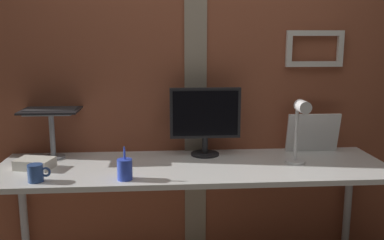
{
  "coord_description": "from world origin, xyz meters",
  "views": [
    {
      "loc": [
        -0.21,
        -2.38,
        1.49
      ],
      "look_at": [
        -0.03,
        0.1,
        1.0
      ],
      "focal_mm": 39.62,
      "sensor_mm": 36.0,
      "label": 1
    }
  ],
  "objects_px": {
    "laptop": "(53,101)",
    "whiteboard_panel": "(313,133)",
    "coffee_mug": "(36,173)",
    "desk_lamp": "(300,125)",
    "monitor": "(205,116)",
    "pen_cup": "(125,169)"
  },
  "relations": [
    {
      "from": "whiteboard_panel",
      "to": "pen_cup",
      "type": "distance_m",
      "value": 1.27
    },
    {
      "from": "whiteboard_panel",
      "to": "desk_lamp",
      "type": "height_order",
      "value": "desk_lamp"
    },
    {
      "from": "laptop",
      "to": "pen_cup",
      "type": "distance_m",
      "value": 0.76
    },
    {
      "from": "whiteboard_panel",
      "to": "coffee_mug",
      "type": "bearing_deg",
      "value": -164.08
    },
    {
      "from": "laptop",
      "to": "whiteboard_panel",
      "type": "relative_size",
      "value": 1.01
    },
    {
      "from": "laptop",
      "to": "whiteboard_panel",
      "type": "bearing_deg",
      "value": -1.48
    },
    {
      "from": "laptop",
      "to": "desk_lamp",
      "type": "relative_size",
      "value": 0.89
    },
    {
      "from": "desk_lamp",
      "to": "pen_cup",
      "type": "distance_m",
      "value": 1.02
    },
    {
      "from": "laptop",
      "to": "coffee_mug",
      "type": "height_order",
      "value": "laptop"
    },
    {
      "from": "laptop",
      "to": "desk_lamp",
      "type": "xyz_separation_m",
      "value": [
        1.46,
        -0.33,
        -0.11
      ]
    },
    {
      "from": "monitor",
      "to": "desk_lamp",
      "type": "xyz_separation_m",
      "value": [
        0.52,
        -0.26,
        -0.01
      ]
    },
    {
      "from": "whiteboard_panel",
      "to": "desk_lamp",
      "type": "bearing_deg",
      "value": -123.21
    },
    {
      "from": "whiteboard_panel",
      "to": "desk_lamp",
      "type": "distance_m",
      "value": 0.36
    },
    {
      "from": "desk_lamp",
      "to": "laptop",
      "type": "bearing_deg",
      "value": 167.25
    },
    {
      "from": "monitor",
      "to": "desk_lamp",
      "type": "relative_size",
      "value": 1.14
    },
    {
      "from": "whiteboard_panel",
      "to": "desk_lamp",
      "type": "relative_size",
      "value": 0.88
    },
    {
      "from": "laptop",
      "to": "whiteboard_panel",
      "type": "xyz_separation_m",
      "value": [
        1.65,
        -0.04,
        -0.22
      ]
    },
    {
      "from": "monitor",
      "to": "pen_cup",
      "type": "relative_size",
      "value": 2.49
    },
    {
      "from": "coffee_mug",
      "to": "laptop",
      "type": "bearing_deg",
      "value": 92.21
    },
    {
      "from": "laptop",
      "to": "pen_cup",
      "type": "height_order",
      "value": "laptop"
    },
    {
      "from": "whiteboard_panel",
      "to": "coffee_mug",
      "type": "height_order",
      "value": "whiteboard_panel"
    },
    {
      "from": "monitor",
      "to": "pen_cup",
      "type": "xyz_separation_m",
      "value": [
        -0.47,
        -0.44,
        -0.19
      ]
    }
  ]
}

